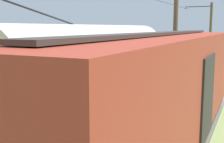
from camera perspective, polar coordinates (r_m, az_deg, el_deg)
The scene contains 8 objects.
ground_plane at distance 18.93m, azimuth 10.14°, elevation -4.26°, with size 220.00×220.00×0.00m, color olive.
track_streetcar_siding at distance 18.76m, azimuth 17.18°, elevation -4.47°, with size 2.80×80.00×0.18m.
track_adjacent_siding at distance 19.92m, azimuth 4.02°, elevation -3.35°, with size 2.80×80.00×0.18m.
vintage_streetcar at distance 15.03m, azimuth -3.02°, elevation 1.27°, with size 2.65×16.56×5.09m.
boxcar_adjacent at distance 9.52m, azimuth 9.39°, elevation -3.68°, with size 2.96×14.00×3.85m.
catenary_pole_foreground at distance 34.50m, azimuth 18.51°, elevation 7.24°, with size 3.08×0.28×6.88m.
catenary_pole_mid_near at distance 18.43m, azimuth 11.94°, elevation 6.68°, with size 3.08×0.28×6.88m.
track_end_bumper at distance 27.91m, azimuth 20.13°, elevation 0.31°, with size 1.80×0.60×0.80m, color #B2A519.
Camera 1 is at (-4.88, 17.81, 4.17)m, focal length 46.83 mm.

